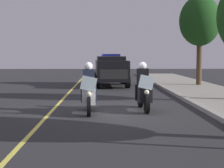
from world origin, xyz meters
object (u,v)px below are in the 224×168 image
(police_motorcycle_lead_right, at_px, (143,91))
(tree_far_back, at_px, (200,21))
(police_suv, at_px, (111,69))
(police_motorcycle_lead_left, at_px, (89,92))

(police_motorcycle_lead_right, height_order, tree_far_back, tree_far_back)
(police_suv, bearing_deg, tree_far_back, 87.26)
(police_suv, relative_size, tree_far_back, 0.89)
(police_suv, bearing_deg, police_motorcycle_lead_right, 5.16)
(police_motorcycle_lead_left, xyz_separation_m, tree_far_back, (-10.42, 6.59, 3.39))
(police_motorcycle_lead_left, xyz_separation_m, police_motorcycle_lead_right, (-0.51, 1.92, 0.00))
(police_motorcycle_lead_right, height_order, police_suv, police_suv)
(police_motorcycle_lead_left, relative_size, police_motorcycle_lead_right, 1.00)
(police_motorcycle_lead_left, height_order, police_suv, police_suv)
(tree_far_back, bearing_deg, police_motorcycle_lead_right, -25.25)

